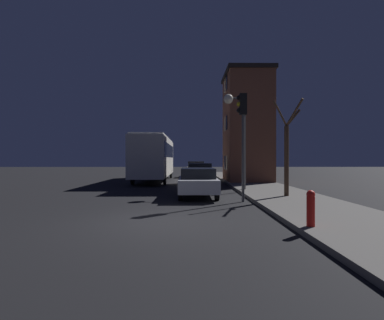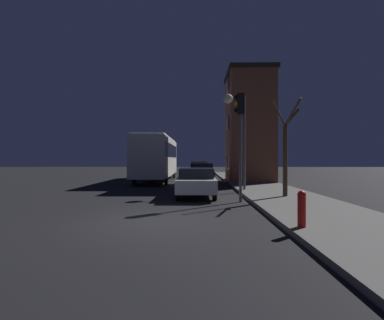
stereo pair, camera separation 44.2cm
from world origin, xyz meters
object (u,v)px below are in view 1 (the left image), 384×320
(bare_tree, at_px, (287,152))
(bus, at_px, (155,155))
(streetlamp, at_px, (235,116))
(traffic_light, at_px, (242,125))
(car_mid_lane, at_px, (200,173))
(car_near_lane, at_px, (198,181))
(car_far_lane, at_px, (196,169))
(fire_hydrant, at_px, (311,207))

(bare_tree, relative_size, bus, 0.38)
(streetlamp, bearing_deg, traffic_light, -93.89)
(traffic_light, distance_m, car_mid_lane, 9.36)
(streetlamp, relative_size, car_near_lane, 1.16)
(car_near_lane, bearing_deg, car_far_lane, 89.10)
(car_mid_lane, xyz_separation_m, car_far_lane, (-0.12, 8.77, 0.03))
(streetlamp, xyz_separation_m, car_near_lane, (-2.11, -1.99, -3.49))
(streetlamp, relative_size, bus, 0.47)
(car_near_lane, height_order, car_mid_lane, car_mid_lane)
(bare_tree, xyz_separation_m, fire_hydrant, (-1.43, -6.15, -1.54))
(car_near_lane, bearing_deg, fire_hydrant, -69.91)
(bus, bearing_deg, car_mid_lane, -43.22)
(traffic_light, xyz_separation_m, bus, (-5.16, 12.34, -1.16))
(traffic_light, relative_size, fire_hydrant, 5.10)
(bare_tree, xyz_separation_m, bus, (-7.36, 11.48, -0.03))
(streetlamp, distance_m, car_far_lane, 14.34)
(bus, bearing_deg, streetlamp, -57.40)
(traffic_light, bearing_deg, bare_tree, 21.36)
(car_mid_lane, relative_size, fire_hydrant, 4.48)
(car_far_lane, bearing_deg, bare_tree, -77.25)
(traffic_light, relative_size, car_far_lane, 1.02)
(bus, bearing_deg, traffic_light, -67.31)
(streetlamp, bearing_deg, bare_tree, -57.16)
(streetlamp, bearing_deg, bus, 122.60)
(traffic_light, distance_m, car_near_lane, 3.67)
(car_mid_lane, bearing_deg, traffic_light, -80.51)
(streetlamp, height_order, fire_hydrant, streetlamp)
(car_near_lane, bearing_deg, streetlamp, 43.29)
(bus, height_order, car_near_lane, bus)
(fire_hydrant, bearing_deg, bare_tree, 76.89)
(bus, distance_m, car_near_lane, 11.07)
(bare_tree, distance_m, car_near_lane, 4.41)
(traffic_light, bearing_deg, car_near_lane, 134.64)
(traffic_light, bearing_deg, streetlamp, 86.11)
(streetlamp, distance_m, traffic_light, 3.98)
(bus, bearing_deg, bare_tree, -57.34)
(traffic_light, bearing_deg, car_mid_lane, 99.49)
(car_mid_lane, bearing_deg, car_far_lane, 90.75)
(car_far_lane, bearing_deg, streetlamp, -82.30)
(fire_hydrant, bearing_deg, car_mid_lane, 99.04)
(traffic_light, bearing_deg, fire_hydrant, -81.73)
(bus, relative_size, car_near_lane, 2.48)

